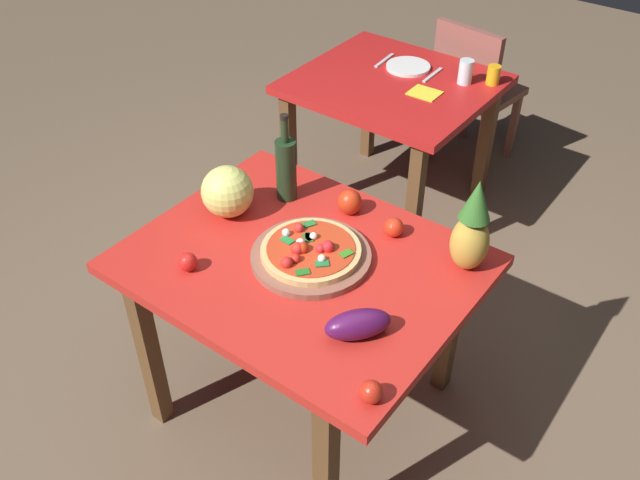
{
  "coord_description": "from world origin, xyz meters",
  "views": [
    {
      "loc": [
        1.08,
        -1.34,
        2.22
      ],
      "look_at": [
        0.02,
        0.07,
        0.78
      ],
      "focal_mm": 38.35,
      "sensor_mm": 36.0,
      "label": 1
    }
  ],
  "objects_px": {
    "tomato_at_corner": "(371,392)",
    "knife_utensil": "(433,75)",
    "wine_bottle": "(286,168)",
    "background_table": "(393,101)",
    "pizza_board": "(311,256)",
    "melon": "(227,192)",
    "tomato_near_board": "(188,262)",
    "pizza": "(310,250)",
    "napkin_folded": "(425,93)",
    "fork_utensil": "(384,60)",
    "drinking_glass_juice": "(493,75)",
    "pineapple_left": "(472,230)",
    "dining_chair": "(473,87)",
    "bell_pepper": "(350,202)",
    "drinking_glass_water": "(466,72)",
    "eggplant": "(358,324)",
    "tomato_beside_pepper": "(394,227)",
    "dinner_plate": "(408,67)",
    "display_table": "(302,280)"
  },
  "relations": [
    {
      "from": "tomato_near_board",
      "to": "pizza",
      "type": "bearing_deg",
      "value": 43.76
    },
    {
      "from": "pizza",
      "to": "wine_bottle",
      "type": "relative_size",
      "value": 0.97
    },
    {
      "from": "melon",
      "to": "pizza",
      "type": "bearing_deg",
      "value": -4.58
    },
    {
      "from": "pizza_board",
      "to": "dinner_plate",
      "type": "distance_m",
      "value": 1.53
    },
    {
      "from": "background_table",
      "to": "pizza_board",
      "type": "bearing_deg",
      "value": -69.48
    },
    {
      "from": "bell_pepper",
      "to": "tomato_beside_pepper",
      "type": "relative_size",
      "value": 1.39
    },
    {
      "from": "tomato_at_corner",
      "to": "drinking_glass_juice",
      "type": "height_order",
      "value": "drinking_glass_juice"
    },
    {
      "from": "tomato_beside_pepper",
      "to": "fork_utensil",
      "type": "bearing_deg",
      "value": 123.91
    },
    {
      "from": "bell_pepper",
      "to": "tomato_at_corner",
      "type": "xyz_separation_m",
      "value": [
        0.53,
        -0.65,
        -0.01
      ]
    },
    {
      "from": "dining_chair",
      "to": "tomato_near_board",
      "type": "relative_size",
      "value": 13.46
    },
    {
      "from": "melon",
      "to": "tomato_at_corner",
      "type": "height_order",
      "value": "melon"
    },
    {
      "from": "display_table",
      "to": "wine_bottle",
      "type": "bearing_deg",
      "value": 136.71
    },
    {
      "from": "background_table",
      "to": "drinking_glass_juice",
      "type": "distance_m",
      "value": 0.49
    },
    {
      "from": "fork_utensil",
      "to": "drinking_glass_juice",
      "type": "bearing_deg",
      "value": 5.52
    },
    {
      "from": "wine_bottle",
      "to": "knife_utensil",
      "type": "xyz_separation_m",
      "value": [
        -0.07,
        1.22,
        -0.12
      ]
    },
    {
      "from": "tomato_beside_pepper",
      "to": "tomato_near_board",
      "type": "xyz_separation_m",
      "value": [
        -0.44,
        -0.55,
        -0.0
      ]
    },
    {
      "from": "pizza_board",
      "to": "wine_bottle",
      "type": "relative_size",
      "value": 1.17
    },
    {
      "from": "melon",
      "to": "tomato_near_board",
      "type": "height_order",
      "value": "melon"
    },
    {
      "from": "drinking_glass_water",
      "to": "bell_pepper",
      "type": "bearing_deg",
      "value": -82.66
    },
    {
      "from": "pineapple_left",
      "to": "drinking_glass_juice",
      "type": "height_order",
      "value": "pineapple_left"
    },
    {
      "from": "pineapple_left",
      "to": "wine_bottle",
      "type": "bearing_deg",
      "value": -176.27
    },
    {
      "from": "dinner_plate",
      "to": "napkin_folded",
      "type": "relative_size",
      "value": 1.57
    },
    {
      "from": "background_table",
      "to": "pineapple_left",
      "type": "xyz_separation_m",
      "value": [
        0.91,
        -1.02,
        0.26
      ]
    },
    {
      "from": "pizza",
      "to": "display_table",
      "type": "bearing_deg",
      "value": -143.45
    },
    {
      "from": "pizza",
      "to": "knife_utensil",
      "type": "relative_size",
      "value": 1.85
    },
    {
      "from": "pizza",
      "to": "napkin_folded",
      "type": "height_order",
      "value": "pizza"
    },
    {
      "from": "pineapple_left",
      "to": "fork_utensil",
      "type": "height_order",
      "value": "pineapple_left"
    },
    {
      "from": "tomato_beside_pepper",
      "to": "napkin_folded",
      "type": "xyz_separation_m",
      "value": [
        -0.45,
        0.99,
        -0.03
      ]
    },
    {
      "from": "melon",
      "to": "napkin_folded",
      "type": "bearing_deg",
      "value": 85.58
    },
    {
      "from": "melon",
      "to": "tomato_near_board",
      "type": "distance_m",
      "value": 0.33
    },
    {
      "from": "fork_utensil",
      "to": "pineapple_left",
      "type": "bearing_deg",
      "value": -51.87
    },
    {
      "from": "display_table",
      "to": "melon",
      "type": "bearing_deg",
      "value": 172.69
    },
    {
      "from": "pizza_board",
      "to": "napkin_folded",
      "type": "distance_m",
      "value": 1.3
    },
    {
      "from": "dining_chair",
      "to": "pizza",
      "type": "relative_size",
      "value": 2.55
    },
    {
      "from": "background_table",
      "to": "tomato_beside_pepper",
      "type": "height_order",
      "value": "tomato_beside_pepper"
    },
    {
      "from": "tomato_beside_pepper",
      "to": "pineapple_left",
      "type": "bearing_deg",
      "value": 0.64
    },
    {
      "from": "display_table",
      "to": "background_table",
      "type": "height_order",
      "value": "same"
    },
    {
      "from": "background_table",
      "to": "pizza_board",
      "type": "relative_size",
      "value": 2.29
    },
    {
      "from": "pineapple_left",
      "to": "tomato_near_board",
      "type": "xyz_separation_m",
      "value": [
        -0.72,
        -0.56,
        -0.12
      ]
    },
    {
      "from": "pizza_board",
      "to": "melon",
      "type": "relative_size",
      "value": 2.15
    },
    {
      "from": "eggplant",
      "to": "drinking_glass_water",
      "type": "height_order",
      "value": "drinking_glass_water"
    },
    {
      "from": "tomato_at_corner",
      "to": "knife_utensil",
      "type": "height_order",
      "value": "tomato_at_corner"
    },
    {
      "from": "display_table",
      "to": "knife_utensil",
      "type": "bearing_deg",
      "value": 102.93
    },
    {
      "from": "bell_pepper",
      "to": "tomato_at_corner",
      "type": "relative_size",
      "value": 1.46
    },
    {
      "from": "eggplant",
      "to": "fork_utensil",
      "type": "xyz_separation_m",
      "value": [
        -0.96,
        1.64,
        -0.04
      ]
    },
    {
      "from": "pizza_board",
      "to": "pineapple_left",
      "type": "height_order",
      "value": "pineapple_left"
    },
    {
      "from": "drinking_glass_juice",
      "to": "napkin_folded",
      "type": "relative_size",
      "value": 0.65
    },
    {
      "from": "display_table",
      "to": "pizza_board",
      "type": "relative_size",
      "value": 2.79
    },
    {
      "from": "melon",
      "to": "tomato_near_board",
      "type": "bearing_deg",
      "value": -71.41
    },
    {
      "from": "dining_chair",
      "to": "bell_pepper",
      "type": "height_order",
      "value": "dining_chair"
    }
  ]
}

